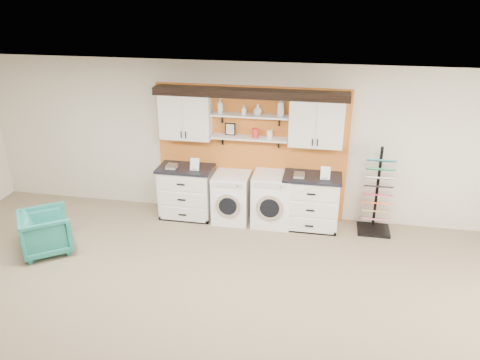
% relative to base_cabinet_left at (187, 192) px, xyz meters
% --- Properties ---
extents(ceiling, '(10.00, 10.00, 0.00)m').
position_rel_base_cabinet_left_xyz_m(ceiling, '(1.13, -3.64, 2.32)').
color(ceiling, white).
rests_on(ceiling, wall_back).
extents(wall_back, '(10.00, 0.00, 10.00)m').
position_rel_base_cabinet_left_xyz_m(wall_back, '(1.13, 0.36, 0.92)').
color(wall_back, beige).
rests_on(wall_back, floor).
extents(accent_panel, '(3.40, 0.07, 2.40)m').
position_rel_base_cabinet_left_xyz_m(accent_panel, '(1.13, 0.32, 0.72)').
color(accent_panel, '#C46521').
rests_on(accent_panel, wall_back).
extents(upper_cabinet_left, '(0.90, 0.35, 0.84)m').
position_rel_base_cabinet_left_xyz_m(upper_cabinet_left, '(-0.00, 0.15, 1.40)').
color(upper_cabinet_left, white).
rests_on(upper_cabinet_left, wall_back).
extents(upper_cabinet_right, '(0.90, 0.35, 0.84)m').
position_rel_base_cabinet_left_xyz_m(upper_cabinet_right, '(2.26, 0.15, 1.40)').
color(upper_cabinet_right, white).
rests_on(upper_cabinet_right, wall_back).
extents(shelf_lower, '(1.32, 0.28, 0.03)m').
position_rel_base_cabinet_left_xyz_m(shelf_lower, '(1.13, 0.16, 1.05)').
color(shelf_lower, white).
rests_on(shelf_lower, wall_back).
extents(shelf_upper, '(1.32, 0.28, 0.03)m').
position_rel_base_cabinet_left_xyz_m(shelf_upper, '(1.13, 0.16, 1.45)').
color(shelf_upper, white).
rests_on(shelf_upper, wall_back).
extents(crown_molding, '(3.30, 0.41, 0.13)m').
position_rel_base_cabinet_left_xyz_m(crown_molding, '(1.13, 0.17, 1.85)').
color(crown_molding, black).
rests_on(crown_molding, wall_back).
extents(picture_frame, '(0.18, 0.02, 0.22)m').
position_rel_base_cabinet_left_xyz_m(picture_frame, '(0.78, 0.21, 1.17)').
color(picture_frame, black).
rests_on(picture_frame, shelf_lower).
extents(canister_red, '(0.11, 0.11, 0.16)m').
position_rel_base_cabinet_left_xyz_m(canister_red, '(1.23, 0.16, 1.14)').
color(canister_red, red).
rests_on(canister_red, shelf_lower).
extents(canister_cream, '(0.10, 0.10, 0.14)m').
position_rel_base_cabinet_left_xyz_m(canister_cream, '(1.48, 0.16, 1.13)').
color(canister_cream, silver).
rests_on(canister_cream, shelf_lower).
extents(base_cabinet_left, '(0.99, 0.66, 0.97)m').
position_rel_base_cabinet_left_xyz_m(base_cabinet_left, '(0.00, 0.00, 0.00)').
color(base_cabinet_left, white).
rests_on(base_cabinet_left, floor).
extents(base_cabinet_right, '(0.99, 0.66, 0.97)m').
position_rel_base_cabinet_left_xyz_m(base_cabinet_right, '(2.26, -0.00, 0.00)').
color(base_cabinet_right, white).
rests_on(base_cabinet_right, floor).
extents(washer, '(0.64, 0.71, 0.89)m').
position_rel_base_cabinet_left_xyz_m(washer, '(0.84, -0.00, -0.04)').
color(washer, white).
rests_on(washer, floor).
extents(dryer, '(0.68, 0.71, 0.95)m').
position_rel_base_cabinet_left_xyz_m(dryer, '(1.57, -0.00, -0.01)').
color(dryer, white).
rests_on(dryer, floor).
extents(sample_rack, '(0.55, 0.46, 1.51)m').
position_rel_base_cabinet_left_xyz_m(sample_rack, '(3.36, 0.03, 0.01)').
color(sample_rack, black).
rests_on(sample_rack, floor).
extents(armchair, '(1.05, 1.04, 0.69)m').
position_rel_base_cabinet_left_xyz_m(armchair, '(-1.86, -1.62, -0.14)').
color(armchair, '#1E786C').
rests_on(armchair, floor).
extents(soap_bottle_a, '(0.11, 0.11, 0.26)m').
position_rel_base_cabinet_left_xyz_m(soap_bottle_a, '(0.62, 0.16, 1.59)').
color(soap_bottle_a, silver).
rests_on(soap_bottle_a, shelf_upper).
extents(soap_bottle_b, '(0.08, 0.08, 0.16)m').
position_rel_base_cabinet_left_xyz_m(soap_bottle_b, '(1.04, 0.16, 1.54)').
color(soap_bottle_b, silver).
rests_on(soap_bottle_b, shelf_upper).
extents(soap_bottle_c, '(0.18, 0.18, 0.19)m').
position_rel_base_cabinet_left_xyz_m(soap_bottle_c, '(1.27, 0.16, 1.56)').
color(soap_bottle_c, silver).
rests_on(soap_bottle_c, shelf_upper).
extents(soap_bottle_d, '(0.17, 0.17, 0.33)m').
position_rel_base_cabinet_left_xyz_m(soap_bottle_d, '(1.66, 0.16, 1.63)').
color(soap_bottle_d, silver).
rests_on(soap_bottle_d, shelf_upper).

